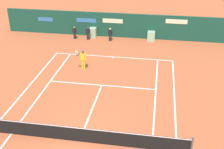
# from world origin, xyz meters

# --- Properties ---
(ground_plane) EXTENTS (80.00, 80.00, 0.01)m
(ground_plane) POSITION_xyz_m (-0.00, 0.58, 0.00)
(ground_plane) COLOR #B25633
(tennis_net) EXTENTS (12.10, 0.10, 1.07)m
(tennis_net) POSITION_xyz_m (0.00, 0.00, 0.51)
(tennis_net) COLOR #4C4C51
(tennis_net) RESTS_ON ground_plane
(sponsor_back_wall) EXTENTS (25.00, 1.02, 2.55)m
(sponsor_back_wall) POSITION_xyz_m (0.00, 16.97, 1.23)
(sponsor_back_wall) COLOR #144233
(sponsor_back_wall) RESTS_ON ground_plane
(player_on_baseline) EXTENTS (0.80, 0.68, 1.88)m
(player_on_baseline) POSITION_xyz_m (-2.02, 8.80, 0.99)
(player_on_baseline) COLOR yellow
(player_on_baseline) RESTS_ON ground_plane
(ball_kid_right_post) EXTENTS (0.46, 0.22, 1.38)m
(ball_kid_right_post) POSITION_xyz_m (-3.26, 15.65, 0.79)
(ball_kid_right_post) COLOR black
(ball_kid_right_post) RESTS_ON ground_plane
(ball_kid_left_post) EXTENTS (0.44, 0.21, 1.33)m
(ball_kid_left_post) POSITION_xyz_m (-4.69, 15.65, 0.77)
(ball_kid_left_post) COLOR black
(ball_kid_left_post) RESTS_ON ground_plane
(ball_kid_centre_post) EXTENTS (0.46, 0.21, 1.38)m
(ball_kid_centre_post) POSITION_xyz_m (-0.94, 15.65, 0.80)
(ball_kid_centre_post) COLOR black
(ball_kid_centre_post) RESTS_ON ground_plane
(tennis_ball_mid_court) EXTENTS (0.07, 0.07, 0.07)m
(tennis_ball_mid_court) POSITION_xyz_m (4.12, 7.74, 0.03)
(tennis_ball_mid_court) COLOR #CCE033
(tennis_ball_mid_court) RESTS_ON ground_plane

